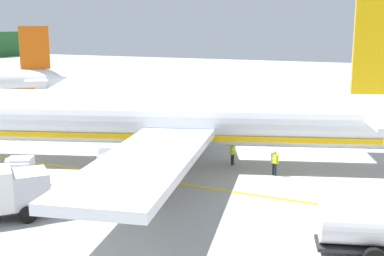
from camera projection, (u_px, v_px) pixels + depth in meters
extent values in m
cylinder|color=silver|center=(144.00, 117.00, 35.54)|extent=(15.48, 35.23, 3.80)
cube|color=silver|center=(147.00, 160.00, 26.56)|extent=(16.67, 8.35, 0.50)
cylinder|color=slate|center=(127.00, 167.00, 29.65)|extent=(3.13, 3.75, 2.20)
cube|color=silver|center=(186.00, 107.00, 44.38)|extent=(16.52, 11.18, 0.50)
cylinder|color=slate|center=(161.00, 125.00, 42.13)|extent=(3.13, 3.75, 2.20)
cube|color=silver|center=(382.00, 116.00, 33.83)|extent=(10.87, 6.46, 0.24)
cube|color=#F2B20C|center=(144.00, 131.00, 35.74)|extent=(14.11, 31.77, 0.36)
cylinder|color=black|center=(159.00, 167.00, 33.44)|extent=(0.69, 1.15, 1.10)
cylinder|color=gray|center=(159.00, 156.00, 33.28)|extent=(0.20, 0.20, 0.50)
cylinder|color=black|center=(170.00, 149.00, 38.51)|extent=(0.69, 1.15, 1.10)
cylinder|color=gray|center=(170.00, 139.00, 38.35)|extent=(0.20, 0.20, 0.50)
cone|color=white|center=(57.00, 78.00, 65.05)|extent=(3.80, 3.80, 2.70)
cube|color=#D8590C|center=(34.00, 48.00, 63.52)|extent=(2.68, 2.94, 5.44)
cube|color=white|center=(36.00, 79.00, 64.32)|extent=(8.27, 7.80, 0.20)
cylinder|color=silver|center=(370.00, 225.00, 21.34)|extent=(2.99, 4.60, 1.80)
cylinder|color=black|center=(363.00, 237.00, 22.62)|extent=(0.54, 0.94, 0.90)
cube|color=silver|center=(30.00, 188.00, 26.21)|extent=(2.80, 2.84, 1.80)
cube|color=#192333|center=(46.00, 179.00, 26.48)|extent=(1.27, 1.45, 0.94)
cylinder|color=black|center=(23.00, 201.00, 27.28)|extent=(0.87, 0.80, 0.90)
cylinder|color=black|center=(28.00, 215.00, 25.32)|extent=(0.87, 0.80, 0.90)
cube|color=#333338|center=(22.00, 185.00, 30.98)|extent=(2.25, 2.25, 0.30)
cube|color=silver|center=(21.00, 170.00, 30.79)|extent=(1.98, 1.98, 1.60)
cube|color=silver|center=(18.00, 163.00, 30.16)|extent=(1.25, 1.58, 0.55)
cylinder|color=#191E33|center=(121.00, 187.00, 29.78)|extent=(0.14, 0.14, 0.79)
cylinder|color=#191E33|center=(119.00, 188.00, 29.65)|extent=(0.14, 0.14, 0.79)
cube|color=orange|center=(120.00, 177.00, 29.58)|extent=(0.49, 0.35, 0.59)
cube|color=silver|center=(120.00, 176.00, 29.57)|extent=(0.50, 0.36, 0.06)
sphere|color=tan|center=(119.00, 170.00, 29.50)|extent=(0.21, 0.21, 0.21)
cylinder|color=orange|center=(123.00, 175.00, 29.76)|extent=(0.09, 0.09, 0.56)
cylinder|color=orange|center=(116.00, 177.00, 29.38)|extent=(0.09, 0.09, 0.56)
cylinder|color=#191E33|center=(275.00, 170.00, 33.38)|extent=(0.14, 0.14, 0.85)
cylinder|color=#191E33|center=(273.00, 169.00, 33.51)|extent=(0.14, 0.14, 0.85)
cube|color=#CCE519|center=(275.00, 159.00, 33.29)|extent=(0.37, 0.49, 0.64)
cube|color=silver|center=(275.00, 158.00, 33.29)|extent=(0.39, 0.50, 0.06)
sphere|color=tan|center=(275.00, 152.00, 33.21)|extent=(0.23, 0.23, 0.23)
cylinder|color=#CCE519|center=(278.00, 159.00, 33.09)|extent=(0.09, 0.09, 0.61)
cylinder|color=#CCE519|center=(272.00, 157.00, 33.48)|extent=(0.09, 0.09, 0.61)
cylinder|color=#191E33|center=(232.00, 160.00, 35.92)|extent=(0.14, 0.14, 0.81)
cylinder|color=#191E33|center=(233.00, 159.00, 36.07)|extent=(0.14, 0.14, 0.81)
cube|color=#CCE519|center=(233.00, 150.00, 35.86)|extent=(0.47, 0.29, 0.60)
cube|color=silver|center=(233.00, 150.00, 35.85)|extent=(0.48, 0.30, 0.06)
sphere|color=tan|center=(233.00, 145.00, 35.77)|extent=(0.22, 0.22, 0.22)
cylinder|color=#CCE519|center=(231.00, 150.00, 35.63)|extent=(0.09, 0.09, 0.57)
cylinder|color=#CCE519|center=(234.00, 149.00, 36.07)|extent=(0.09, 0.09, 0.57)
cube|color=yellow|center=(188.00, 185.00, 31.43)|extent=(0.30, 60.00, 0.01)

